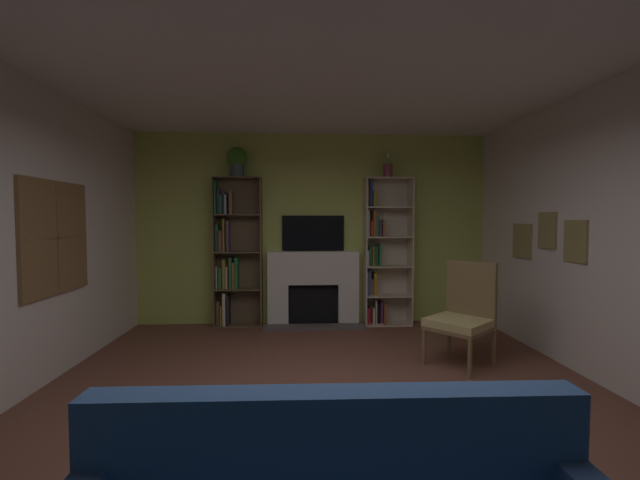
# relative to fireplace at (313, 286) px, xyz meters

# --- Properties ---
(ground_plane) EXTENTS (7.68, 7.68, 0.00)m
(ground_plane) POSITION_rel_fireplace_xyz_m (0.00, -3.10, -0.57)
(ground_plane) COLOR brown
(wall_back_accent) EXTENTS (5.38, 0.06, 2.86)m
(wall_back_accent) POSITION_rel_fireplace_xyz_m (0.00, 0.13, 0.86)
(wall_back_accent) COLOR #BECB5F
(wall_back_accent) RESTS_ON ground_plane
(ceiling) EXTENTS (5.38, 6.52, 0.06)m
(ceiling) POSITION_rel_fireplace_xyz_m (0.00, -3.10, 2.32)
(ceiling) COLOR white
(ceiling) RESTS_ON wall_back_accent
(fireplace) EXTENTS (1.46, 0.49, 1.10)m
(fireplace) POSITION_rel_fireplace_xyz_m (0.00, 0.00, 0.00)
(fireplace) COLOR white
(fireplace) RESTS_ON ground_plane
(tv) EXTENTS (0.93, 0.06, 0.53)m
(tv) POSITION_rel_fireplace_xyz_m (0.00, 0.07, 0.80)
(tv) COLOR black
(tv) RESTS_ON fireplace
(bookshelf_left) EXTENTS (0.70, 0.26, 2.19)m
(bookshelf_left) POSITION_rel_fireplace_xyz_m (-1.19, 0.01, 0.49)
(bookshelf_left) COLOR brown
(bookshelf_left) RESTS_ON ground_plane
(bookshelf_right) EXTENTS (0.70, 0.34, 2.19)m
(bookshelf_right) POSITION_rel_fireplace_xyz_m (1.02, -0.02, 0.48)
(bookshelf_right) COLOR beige
(bookshelf_right) RESTS_ON ground_plane
(potted_plant) EXTENTS (0.29, 0.29, 0.44)m
(potted_plant) POSITION_rel_fireplace_xyz_m (-1.11, -0.05, 1.87)
(potted_plant) COLOR #45525C
(potted_plant) RESTS_ON bookshelf_left
(vase_with_flowers) EXTENTS (0.13, 0.13, 0.37)m
(vase_with_flowers) POSITION_rel_fireplace_xyz_m (1.11, -0.05, 1.75)
(vase_with_flowers) COLOR #8C3A49
(vase_with_flowers) RESTS_ON bookshelf_right
(armchair) EXTENTS (0.81, 0.81, 1.11)m
(armchair) POSITION_rel_fireplace_xyz_m (1.57, -1.76, -0.02)
(armchair) COLOR brown
(armchair) RESTS_ON ground_plane
(coffee_table) EXTENTS (0.70, 0.48, 0.43)m
(coffee_table) POSITION_rel_fireplace_xyz_m (-0.09, -3.73, -0.21)
(coffee_table) COLOR brown
(coffee_table) RESTS_ON ground_plane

